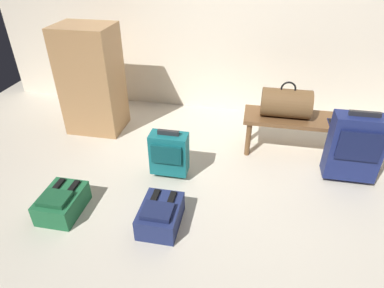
{
  "coord_description": "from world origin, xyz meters",
  "views": [
    {
      "loc": [
        0.04,
        -2.11,
        1.81
      ],
      "look_at": [
        -0.43,
        0.29,
        0.25
      ],
      "focal_mm": 30.78,
      "sensor_mm": 36.0,
      "label": 1
    }
  ],
  "objects_px": {
    "bench": "(298,123)",
    "backpack_green": "(62,202)",
    "suitcase_small_teal": "(169,153)",
    "side_cabinet": "(92,80)",
    "suitcase_upright_navy": "(355,147)",
    "cell_phone": "(332,122)",
    "duffel_bag_brown": "(286,103)",
    "backpack_navy": "(160,215)"
  },
  "relations": [
    {
      "from": "duffel_bag_brown",
      "to": "suitcase_small_teal",
      "type": "height_order",
      "value": "duffel_bag_brown"
    },
    {
      "from": "backpack_green",
      "to": "suitcase_upright_navy",
      "type": "bearing_deg",
      "value": 20.59
    },
    {
      "from": "bench",
      "to": "cell_phone",
      "type": "xyz_separation_m",
      "value": [
        0.28,
        -0.06,
        0.06
      ]
    },
    {
      "from": "cell_phone",
      "to": "backpack_green",
      "type": "bearing_deg",
      "value": -151.28
    },
    {
      "from": "duffel_bag_brown",
      "to": "backpack_navy",
      "type": "xyz_separation_m",
      "value": [
        -0.88,
        -1.18,
        -0.42
      ]
    },
    {
      "from": "backpack_navy",
      "to": "side_cabinet",
      "type": "xyz_separation_m",
      "value": [
        -1.06,
        1.28,
        0.46
      ]
    },
    {
      "from": "suitcase_upright_navy",
      "to": "suitcase_small_teal",
      "type": "xyz_separation_m",
      "value": [
        -1.52,
        -0.24,
        -0.1
      ]
    },
    {
      "from": "duffel_bag_brown",
      "to": "suitcase_upright_navy",
      "type": "distance_m",
      "value": 0.69
    },
    {
      "from": "cell_phone",
      "to": "backpack_navy",
      "type": "bearing_deg",
      "value": -139.23
    },
    {
      "from": "suitcase_upright_navy",
      "to": "cell_phone",
      "type": "bearing_deg",
      "value": 114.66
    },
    {
      "from": "backpack_navy",
      "to": "backpack_green",
      "type": "height_order",
      "value": "same"
    },
    {
      "from": "suitcase_small_teal",
      "to": "backpack_green",
      "type": "distance_m",
      "value": 0.92
    },
    {
      "from": "duffel_bag_brown",
      "to": "cell_phone",
      "type": "relative_size",
      "value": 3.06
    },
    {
      "from": "backpack_navy",
      "to": "bench",
      "type": "bearing_deg",
      "value": 49.22
    },
    {
      "from": "bench",
      "to": "backpack_green",
      "type": "relative_size",
      "value": 2.63
    },
    {
      "from": "bench",
      "to": "suitcase_upright_navy",
      "type": "height_order",
      "value": "suitcase_upright_navy"
    },
    {
      "from": "duffel_bag_brown",
      "to": "backpack_green",
      "type": "distance_m",
      "value": 2.08
    },
    {
      "from": "cell_phone",
      "to": "side_cabinet",
      "type": "bearing_deg",
      "value": 176.03
    },
    {
      "from": "backpack_navy",
      "to": "backpack_green",
      "type": "bearing_deg",
      "value": -178.92
    },
    {
      "from": "cell_phone",
      "to": "suitcase_small_teal",
      "type": "distance_m",
      "value": 1.49
    },
    {
      "from": "duffel_bag_brown",
      "to": "side_cabinet",
      "type": "height_order",
      "value": "side_cabinet"
    },
    {
      "from": "suitcase_upright_navy",
      "to": "side_cabinet",
      "type": "relative_size",
      "value": 0.6
    },
    {
      "from": "suitcase_small_teal",
      "to": "backpack_navy",
      "type": "bearing_deg",
      "value": -82.41
    },
    {
      "from": "side_cabinet",
      "to": "suitcase_small_teal",
      "type": "bearing_deg",
      "value": -35.59
    },
    {
      "from": "duffel_bag_brown",
      "to": "backpack_green",
      "type": "height_order",
      "value": "duffel_bag_brown"
    },
    {
      "from": "suitcase_small_teal",
      "to": "backpack_navy",
      "type": "distance_m",
      "value": 0.6
    },
    {
      "from": "bench",
      "to": "duffel_bag_brown",
      "type": "bearing_deg",
      "value": 180.0
    },
    {
      "from": "bench",
      "to": "cell_phone",
      "type": "relative_size",
      "value": 6.94
    },
    {
      "from": "duffel_bag_brown",
      "to": "backpack_navy",
      "type": "height_order",
      "value": "duffel_bag_brown"
    },
    {
      "from": "backpack_navy",
      "to": "side_cabinet",
      "type": "relative_size",
      "value": 0.35
    },
    {
      "from": "bench",
      "to": "backpack_navy",
      "type": "bearing_deg",
      "value": -130.78
    },
    {
      "from": "cell_phone",
      "to": "side_cabinet",
      "type": "distance_m",
      "value": 2.37
    },
    {
      "from": "backpack_navy",
      "to": "backpack_green",
      "type": "relative_size",
      "value": 1.0
    },
    {
      "from": "suitcase_small_teal",
      "to": "side_cabinet",
      "type": "height_order",
      "value": "side_cabinet"
    },
    {
      "from": "suitcase_upright_navy",
      "to": "duffel_bag_brown",
      "type": "bearing_deg",
      "value": 147.19
    },
    {
      "from": "suitcase_upright_navy",
      "to": "bench",
      "type": "bearing_deg",
      "value": 139.57
    },
    {
      "from": "backpack_green",
      "to": "cell_phone",
      "type": "bearing_deg",
      "value": 28.72
    },
    {
      "from": "suitcase_upright_navy",
      "to": "side_cabinet",
      "type": "bearing_deg",
      "value": 169.4
    },
    {
      "from": "duffel_bag_brown",
      "to": "backpack_navy",
      "type": "bearing_deg",
      "value": -126.76
    },
    {
      "from": "duffel_bag_brown",
      "to": "suitcase_upright_navy",
      "type": "xyz_separation_m",
      "value": [
        0.56,
        -0.36,
        -0.18
      ]
    },
    {
      "from": "bench",
      "to": "backpack_green",
      "type": "distance_m",
      "value": 2.16
    },
    {
      "from": "backpack_green",
      "to": "side_cabinet",
      "type": "bearing_deg",
      "value": 102.6
    }
  ]
}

